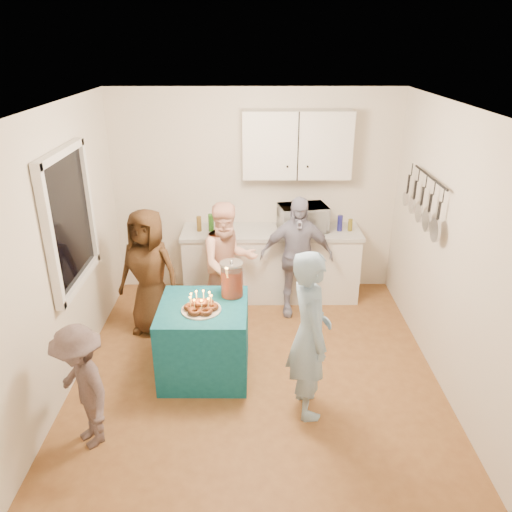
{
  "coord_description": "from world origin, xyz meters",
  "views": [
    {
      "loc": [
        -0.02,
        -4.14,
        3.12
      ],
      "look_at": [
        0.0,
        0.35,
        1.15
      ],
      "focal_mm": 35.0,
      "sensor_mm": 36.0,
      "label": 1
    }
  ],
  "objects_px": {
    "microwave": "(303,218)",
    "party_table": "(204,339)",
    "woman_back_left": "(149,272)",
    "woman_back_center": "(228,263)",
    "man_birthday": "(310,335)",
    "child_near_left": "(82,387)",
    "punch_jar": "(232,280)",
    "counter": "(271,265)",
    "woman_back_right": "(296,257)"
  },
  "relations": [
    {
      "from": "microwave",
      "to": "party_table",
      "type": "relative_size",
      "value": 0.68
    },
    {
      "from": "woman_back_left",
      "to": "woman_back_center",
      "type": "distance_m",
      "value": 0.9
    },
    {
      "from": "microwave",
      "to": "woman_back_center",
      "type": "distance_m",
      "value": 1.13
    },
    {
      "from": "man_birthday",
      "to": "woman_back_left",
      "type": "relative_size",
      "value": 1.07
    },
    {
      "from": "child_near_left",
      "to": "man_birthday",
      "type": "bearing_deg",
      "value": 62.28
    },
    {
      "from": "party_table",
      "to": "punch_jar",
      "type": "relative_size",
      "value": 2.5
    },
    {
      "from": "party_table",
      "to": "woman_back_left",
      "type": "bearing_deg",
      "value": 129.85
    },
    {
      "from": "microwave",
      "to": "man_birthday",
      "type": "xyz_separation_m",
      "value": [
        -0.13,
        -2.2,
        -0.29
      ]
    },
    {
      "from": "woman_back_left",
      "to": "microwave",
      "type": "bearing_deg",
      "value": 43.28
    },
    {
      "from": "microwave",
      "to": "woman_back_center",
      "type": "bearing_deg",
      "value": -157.94
    },
    {
      "from": "woman_back_center",
      "to": "child_near_left",
      "type": "bearing_deg",
      "value": -138.68
    },
    {
      "from": "counter",
      "to": "woman_back_center",
      "type": "height_order",
      "value": "woman_back_center"
    },
    {
      "from": "man_birthday",
      "to": "woman_back_center",
      "type": "bearing_deg",
      "value": 17.2
    },
    {
      "from": "woman_back_right",
      "to": "punch_jar",
      "type": "bearing_deg",
      "value": -125.82
    },
    {
      "from": "woman_back_left",
      "to": "counter",
      "type": "bearing_deg",
      "value": 49.2
    },
    {
      "from": "man_birthday",
      "to": "child_near_left",
      "type": "relative_size",
      "value": 1.41
    },
    {
      "from": "counter",
      "to": "party_table",
      "type": "height_order",
      "value": "counter"
    },
    {
      "from": "counter",
      "to": "man_birthday",
      "type": "height_order",
      "value": "man_birthday"
    },
    {
      "from": "woman_back_center",
      "to": "counter",
      "type": "bearing_deg",
      "value": 28.42
    },
    {
      "from": "counter",
      "to": "microwave",
      "type": "distance_m",
      "value": 0.75
    },
    {
      "from": "party_table",
      "to": "woman_back_left",
      "type": "relative_size",
      "value": 0.58
    },
    {
      "from": "counter",
      "to": "party_table",
      "type": "xyz_separation_m",
      "value": [
        -0.71,
        -1.65,
        -0.05
      ]
    },
    {
      "from": "man_birthday",
      "to": "child_near_left",
      "type": "height_order",
      "value": "man_birthday"
    },
    {
      "from": "woman_back_left",
      "to": "woman_back_right",
      "type": "height_order",
      "value": "woman_back_right"
    },
    {
      "from": "counter",
      "to": "microwave",
      "type": "height_order",
      "value": "microwave"
    },
    {
      "from": "punch_jar",
      "to": "man_birthday",
      "type": "xyz_separation_m",
      "value": [
        0.69,
        -0.76,
        -0.15
      ]
    },
    {
      "from": "microwave",
      "to": "child_near_left",
      "type": "distance_m",
      "value": 3.32
    },
    {
      "from": "party_table",
      "to": "child_near_left",
      "type": "bearing_deg",
      "value": -132.88
    },
    {
      "from": "woman_back_right",
      "to": "counter",
      "type": "bearing_deg",
      "value": 122.66
    },
    {
      "from": "microwave",
      "to": "woman_back_center",
      "type": "height_order",
      "value": "woman_back_center"
    },
    {
      "from": "party_table",
      "to": "man_birthday",
      "type": "relative_size",
      "value": 0.54
    },
    {
      "from": "counter",
      "to": "punch_jar",
      "type": "bearing_deg",
      "value": -106.93
    },
    {
      "from": "counter",
      "to": "woman_back_left",
      "type": "xyz_separation_m",
      "value": [
        -1.38,
        -0.85,
        0.3
      ]
    },
    {
      "from": "microwave",
      "to": "woman_back_left",
      "type": "distance_m",
      "value": 1.99
    },
    {
      "from": "punch_jar",
      "to": "woman_back_left",
      "type": "bearing_deg",
      "value": 147.96
    },
    {
      "from": "party_table",
      "to": "man_birthday",
      "type": "xyz_separation_m",
      "value": [
        0.97,
        -0.55,
        0.4
      ]
    },
    {
      "from": "party_table",
      "to": "man_birthday",
      "type": "bearing_deg",
      "value": -29.55
    },
    {
      "from": "woman_back_right",
      "to": "party_table",
      "type": "bearing_deg",
      "value": -129.45
    },
    {
      "from": "woman_back_center",
      "to": "punch_jar",
      "type": "bearing_deg",
      "value": -105.13
    },
    {
      "from": "man_birthday",
      "to": "woman_back_right",
      "type": "xyz_separation_m",
      "value": [
        0.03,
        1.76,
        -0.04
      ]
    },
    {
      "from": "punch_jar",
      "to": "woman_back_left",
      "type": "height_order",
      "value": "woman_back_left"
    },
    {
      "from": "party_table",
      "to": "punch_jar",
      "type": "height_order",
      "value": "punch_jar"
    },
    {
      "from": "microwave",
      "to": "man_birthday",
      "type": "bearing_deg",
      "value": -104.54
    },
    {
      "from": "woman_back_right",
      "to": "woman_back_left",
      "type": "bearing_deg",
      "value": -166.23
    },
    {
      "from": "man_birthday",
      "to": "woman_back_center",
      "type": "xyz_separation_m",
      "value": [
        -0.77,
        1.61,
        -0.05
      ]
    },
    {
      "from": "child_near_left",
      "to": "microwave",
      "type": "bearing_deg",
      "value": 102.65
    },
    {
      "from": "woman_back_center",
      "to": "child_near_left",
      "type": "height_order",
      "value": "woman_back_center"
    },
    {
      "from": "woman_back_left",
      "to": "woman_back_center",
      "type": "relative_size",
      "value": 1.01
    },
    {
      "from": "party_table",
      "to": "woman_back_right",
      "type": "xyz_separation_m",
      "value": [
        1.0,
        1.21,
        0.36
      ]
    },
    {
      "from": "party_table",
      "to": "woman_back_left",
      "type": "distance_m",
      "value": 1.1
    }
  ]
}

